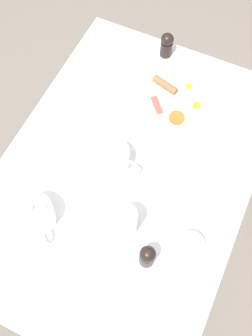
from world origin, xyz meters
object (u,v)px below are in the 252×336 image
teapot_far (35,215)px  teacup_with_saucer_left (189,247)px  napkin_folded (92,99)px  fork_by_plate (41,146)px  water_glass_tall (125,222)px  teacup_with_saucer_right (226,147)px  knife_by_plate (109,327)px  pepper_grinder (147,256)px  spoon_for_tea (39,291)px  breakfast_plate (176,101)px  teapot_near (111,158)px  salt_grinder (167,44)px

teapot_far → teacup_with_saucer_left: teapot_far is taller
teapot_far → napkin_folded: (0.06, -0.51, -0.05)m
fork_by_plate → water_glass_tall: bearing=159.6°
teacup_with_saucer_right → teacup_with_saucer_left: bearing=91.5°
fork_by_plate → knife_by_plate: (-0.49, 0.44, 0.00)m
teapot_far → water_glass_tall: bearing=-118.8°
teacup_with_saucer_left → pepper_grinder: bearing=40.0°
spoon_for_tea → breakfast_plate: bearing=-98.4°
teapot_far → napkin_folded: 0.51m
teacup_with_saucer_left → teapot_far: bearing=13.6°
water_glass_tall → pepper_grinder: bearing=147.7°
teapot_near → knife_by_plate: 0.54m
teacup_with_saucer_right → teapot_near: bearing=33.0°
knife_by_plate → spoon_for_tea: same height
napkin_folded → knife_by_plate: napkin_folded is taller
breakfast_plate → teapot_far: size_ratio=1.78×
teapot_near → fork_by_plate: bearing=7.1°
teapot_far → pepper_grinder: 0.38m
napkin_folded → spoon_for_tea: bearing=104.2°
pepper_grinder → salt_grinder: (0.27, -0.81, 0.00)m
teacup_with_saucer_left → spoon_for_tea: size_ratio=1.05×
knife_by_plate → teapot_near: bearing=-65.0°
breakfast_plate → napkin_folded: breakfast_plate is taller
fork_by_plate → teacup_with_saucer_left: bearing=168.3°
breakfast_plate → teacup_with_saucer_right: bearing=152.6°
breakfast_plate → knife_by_plate: bearing=98.1°
breakfast_plate → salt_grinder: size_ratio=2.74×
teacup_with_saucer_left → water_glass_tall: bearing=6.0°
teapot_near → spoon_for_tea: 0.49m
spoon_for_tea → napkin_folded: bearing=-75.8°
teacup_with_saucer_right → napkin_folded: teacup_with_saucer_right is taller
teacup_with_saucer_right → spoon_for_tea: (0.36, 0.71, -0.03)m
teacup_with_saucer_left → salt_grinder: size_ratio=1.42×
breakfast_plate → pepper_grinder: bearing=103.0°
teacup_with_saucer_right → spoon_for_tea: bearing=63.1°
teacup_with_saucer_right → napkin_folded: bearing=0.3°
pepper_grinder → knife_by_plate: size_ratio=0.64×
pepper_grinder → fork_by_plate: bearing=-23.1°
breakfast_plate → salt_grinder: salt_grinder is taller
teapot_near → water_glass_tall: 0.24m
napkin_folded → fork_by_plate: (0.07, 0.26, -0.00)m
teacup_with_saucer_right → water_glass_tall: (0.20, 0.41, 0.04)m
teacup_with_saucer_right → pepper_grinder: 0.49m
pepper_grinder → napkin_folded: 0.65m
salt_grinder → fork_by_plate: (0.24, 0.59, -0.05)m
teapot_far → teapot_near: bearing=-73.0°
teacup_with_saucer_left → pepper_grinder: pepper_grinder is taller
knife_by_plate → spoon_for_tea: 0.24m
water_glass_tall → fork_by_plate: 0.44m
fork_by_plate → teapot_near: bearing=-171.2°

